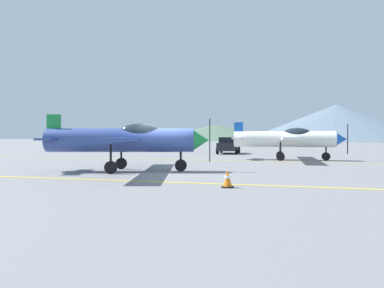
% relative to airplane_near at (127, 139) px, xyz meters
% --- Properties ---
extents(ground_plane, '(400.00, 400.00, 0.00)m').
position_rel_airplane_near_xyz_m(ground_plane, '(1.90, -0.07, -1.54)').
color(ground_plane, slate).
extents(apron_line_near, '(80.00, 0.16, 0.01)m').
position_rel_airplane_near_xyz_m(apron_line_near, '(1.90, -3.32, -1.53)').
color(apron_line_near, yellow).
rests_on(apron_line_near, ground_plane).
extents(apron_line_far, '(80.00, 0.16, 0.01)m').
position_rel_airplane_near_xyz_m(apron_line_far, '(1.90, 8.49, -1.53)').
color(apron_line_far, yellow).
rests_on(apron_line_far, ground_plane).
extents(airplane_near, '(7.99, 9.07, 2.73)m').
position_rel_airplane_near_xyz_m(airplane_near, '(0.00, 0.00, 0.00)').
color(airplane_near, '#33478C').
rests_on(airplane_near, ground_plane).
extents(airplane_mid, '(7.87, 9.08, 2.73)m').
position_rel_airplane_near_xyz_m(airplane_mid, '(7.67, 10.29, 0.00)').
color(airplane_mid, white).
rests_on(airplane_mid, ground_plane).
extents(car_sedan, '(2.12, 4.35, 1.62)m').
position_rel_airplane_near_xyz_m(car_sedan, '(2.23, 18.49, -0.69)').
color(car_sedan, black).
rests_on(car_sedan, ground_plane).
extents(traffic_cone_front, '(0.36, 0.36, 0.59)m').
position_rel_airplane_near_xyz_m(traffic_cone_front, '(5.44, -4.03, -1.25)').
color(traffic_cone_front, black).
rests_on(traffic_cone_front, ground_plane).
extents(hill_left, '(71.32, 71.32, 6.04)m').
position_rel_airplane_near_xyz_m(hill_left, '(-67.30, 156.15, 1.48)').
color(hill_left, slate).
rests_on(hill_left, ground_plane).
extents(hill_centerleft, '(62.56, 62.56, 7.34)m').
position_rel_airplane_near_xyz_m(hill_centerleft, '(-21.03, 140.83, 2.13)').
color(hill_centerleft, '#4C6651').
rests_on(hill_centerleft, ground_plane).
extents(hill_centerright, '(71.81, 71.81, 13.79)m').
position_rel_airplane_near_xyz_m(hill_centerright, '(28.14, 122.80, 5.36)').
color(hill_centerright, slate).
rests_on(hill_centerright, ground_plane).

